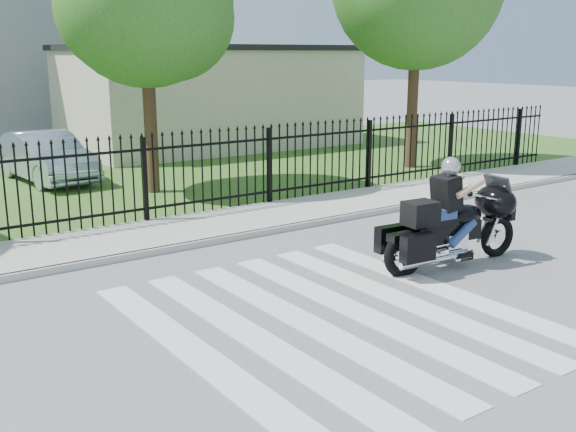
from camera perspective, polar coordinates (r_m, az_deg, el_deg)
ground at (r=9.06m, az=3.79°, el=-8.55°), size 120.00×120.00×0.00m
crosswalk at (r=9.05m, az=3.79°, el=-8.51°), size 5.00×5.50×0.01m
sidewalk at (r=13.10m, az=-10.09°, el=-1.42°), size 40.00×2.00×0.12m
curb at (r=12.23m, az=-8.08°, el=-2.43°), size 40.00×0.12×0.12m
grass_strip at (r=19.54m, az=-18.95°, el=2.86°), size 40.00×12.00×0.02m
iron_fence at (r=13.80m, az=-12.02°, el=2.85°), size 26.00×0.04×1.80m
building_low at (r=25.69m, az=-6.64°, el=9.83°), size 10.00×6.00×3.50m
building_low_roof at (r=25.64m, az=-6.76°, el=13.96°), size 10.20×6.20×0.20m
motorcycle_rider at (r=11.23m, az=13.58°, el=-0.43°), size 2.80×1.01×1.85m
parked_car at (r=19.35m, az=-19.78°, el=4.74°), size 1.78×4.18×1.34m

